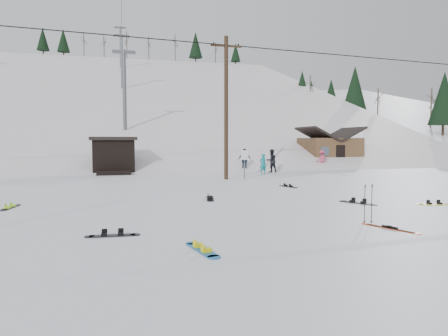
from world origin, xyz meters
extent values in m
plane|color=white|center=(0.00, 0.00, 0.00)|extent=(200.00, 200.00, 0.00)
cube|color=white|center=(0.00, 55.00, -12.00)|extent=(60.00, 85.24, 65.97)
cube|color=white|center=(38.00, 50.00, -11.00)|extent=(45.66, 93.98, 54.59)
cylinder|color=#3A2819|center=(2.00, 14.00, 4.50)|extent=(0.26, 0.26, 9.00)
cube|color=#3A2819|center=(2.00, 14.00, 8.40)|extent=(2.00, 0.12, 0.12)
cylinder|color=black|center=(2.00, 14.00, 8.52)|extent=(0.08, 0.08, 0.12)
cylinder|color=#595B60|center=(3.10, 13.60, 0.90)|extent=(0.07, 0.07, 1.80)
cube|color=white|center=(3.10, 13.56, 1.55)|extent=(0.50, 0.04, 0.60)
cube|color=black|center=(-5.00, 21.00, 1.25)|extent=(3.00, 3.00, 2.50)
cube|color=black|center=(-5.00, 21.00, 2.62)|extent=(3.40, 3.40, 0.25)
cube|color=black|center=(-5.00, 19.20, 0.15)|extent=(2.40, 1.20, 0.30)
cylinder|color=#595B60|center=(-4.00, 30.00, 7.25)|extent=(0.36, 0.36, 8.00)
cube|color=#595B60|center=(-4.00, 30.00, 11.05)|extent=(2.20, 0.30, 0.30)
cylinder|color=#595B60|center=(-4.00, 50.00, 13.75)|extent=(0.36, 0.36, 8.00)
cube|color=#595B60|center=(-4.00, 50.00, 17.55)|extent=(2.20, 0.30, 0.30)
cylinder|color=#595B60|center=(-4.00, 70.00, 20.25)|extent=(0.36, 0.36, 8.00)
cube|color=#595B60|center=(-4.00, 70.00, 24.05)|extent=(2.20, 0.30, 0.30)
cube|color=brown|center=(15.00, 24.00, 1.35)|extent=(5.00, 4.00, 2.70)
cube|color=black|center=(13.65, 24.00, 3.05)|extent=(2.69, 4.40, 1.43)
cube|color=black|center=(16.35, 24.00, 3.05)|extent=(2.69, 4.40, 1.43)
cube|color=black|center=(15.00, 21.98, 1.10)|extent=(0.90, 0.06, 1.90)
cube|color=#1B69B1|center=(-2.83, -1.89, 0.01)|extent=(0.55, 1.29, 0.03)
cylinder|color=#1B69B1|center=(-2.96, -1.27, 0.01)|extent=(0.29, 0.29, 0.03)
cylinder|color=#1B69B1|center=(-2.70, -2.51, 0.01)|extent=(0.29, 0.29, 0.03)
cube|color=yellow|center=(-2.88, -1.67, 0.07)|extent=(0.23, 0.19, 0.08)
cube|color=yellow|center=(-2.79, -2.11, 0.07)|extent=(0.23, 0.19, 0.08)
cube|color=#D84616|center=(2.75, -1.16, 0.01)|extent=(0.72, 1.50, 0.02)
cube|color=black|center=(2.75, -1.16, 0.06)|extent=(0.19, 0.30, 0.07)
cube|color=#D84616|center=(2.69, -1.00, 0.01)|extent=(0.72, 1.50, 0.02)
cube|color=black|center=(2.69, -1.00, 0.06)|extent=(0.19, 0.30, 0.07)
cylinder|color=black|center=(2.46, -0.26, 0.57)|extent=(0.02, 0.02, 1.14)
cylinder|color=black|center=(2.46, -0.26, 0.06)|extent=(0.09, 0.09, 0.01)
cylinder|color=black|center=(2.46, -0.26, 1.12)|extent=(0.03, 0.03, 0.10)
cylinder|color=black|center=(2.69, -0.26, 0.57)|extent=(0.02, 0.02, 1.14)
cylinder|color=black|center=(2.69, -0.26, 0.06)|extent=(0.09, 0.09, 0.01)
cylinder|color=black|center=(2.69, -0.26, 1.12)|extent=(0.03, 0.03, 0.10)
cube|color=black|center=(-4.82, 0.04, 0.01)|extent=(1.17, 0.35, 0.02)
cylinder|color=black|center=(-4.24, 0.00, 0.01)|extent=(0.27, 0.27, 0.02)
cylinder|color=black|center=(-5.39, 0.08, 0.01)|extent=(0.27, 0.27, 0.02)
cube|color=black|center=(-4.61, 0.03, 0.06)|extent=(0.15, 0.20, 0.08)
cube|color=black|center=(-5.03, 0.06, 0.06)|extent=(0.15, 0.20, 0.08)
cube|color=black|center=(-0.91, 5.80, 0.01)|extent=(0.53, 1.31, 0.03)
cylinder|color=black|center=(-0.79, 6.42, 0.01)|extent=(0.29, 0.29, 0.03)
cylinder|color=black|center=(-1.03, 5.17, 0.01)|extent=(0.29, 0.29, 0.03)
cube|color=black|center=(-0.87, 6.02, 0.07)|extent=(0.24, 0.19, 0.08)
cube|color=black|center=(-0.96, 5.57, 0.07)|extent=(0.24, 0.19, 0.08)
cube|color=black|center=(-8.53, 5.51, 0.01)|extent=(0.46, 1.19, 0.02)
cylinder|color=black|center=(-8.44, 6.08, 0.01)|extent=(0.27, 0.27, 0.02)
cylinder|color=black|center=(-8.63, 4.94, 0.01)|extent=(0.27, 0.27, 0.02)
cube|color=#9BEF1C|center=(-8.50, 5.72, 0.06)|extent=(0.21, 0.17, 0.08)
cube|color=#9BEF1C|center=(-8.57, 5.30, 0.06)|extent=(0.21, 0.17, 0.08)
cube|color=black|center=(4.49, 3.18, 0.01)|extent=(0.89, 1.29, 0.03)
cylinder|color=black|center=(4.80, 2.60, 0.01)|extent=(0.30, 0.30, 0.03)
cylinder|color=black|center=(4.18, 3.75, 0.01)|extent=(0.30, 0.30, 0.03)
cube|color=black|center=(4.60, 2.97, 0.07)|extent=(0.26, 0.24, 0.09)
cube|color=black|center=(4.38, 3.38, 0.07)|extent=(0.26, 0.24, 0.09)
cube|color=yellow|center=(7.17, 2.13, 0.01)|extent=(1.16, 0.50, 0.02)
cylinder|color=yellow|center=(6.62, 2.25, 0.01)|extent=(0.26, 0.26, 0.02)
cube|color=black|center=(7.36, 2.08, 0.06)|extent=(0.18, 0.21, 0.07)
cube|color=black|center=(6.97, 2.17, 0.06)|extent=(0.18, 0.21, 0.07)
cube|color=black|center=(4.11, 9.03, 0.01)|extent=(0.62, 1.17, 0.02)
cylinder|color=black|center=(3.92, 9.57, 0.01)|extent=(0.26, 0.26, 0.02)
cylinder|color=black|center=(4.29, 8.49, 0.01)|extent=(0.26, 0.26, 0.02)
cube|color=black|center=(4.04, 9.22, 0.06)|extent=(0.22, 0.19, 0.07)
cube|color=black|center=(4.17, 8.83, 0.06)|extent=(0.22, 0.19, 0.07)
imported|color=#0D8489|center=(5.52, 16.76, 0.76)|extent=(0.63, 0.49, 1.51)
imported|color=black|center=(6.84, 18.43, 0.90)|extent=(0.95, 0.78, 1.79)
imported|color=#C24460|center=(12.49, 20.84, 0.82)|extent=(1.07, 0.63, 1.64)
imported|color=#192840|center=(5.16, 19.98, 0.91)|extent=(1.15, 0.87, 1.82)
camera|label=1|loc=(-4.61, -10.60, 2.49)|focal=32.00mm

